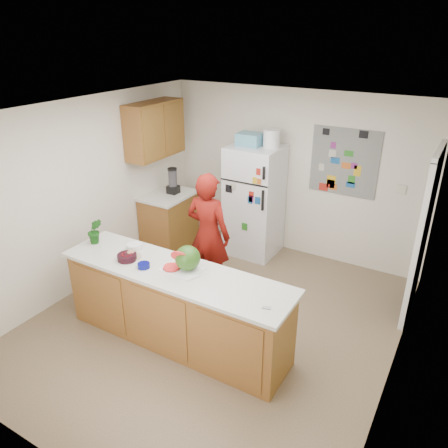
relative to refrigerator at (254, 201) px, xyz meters
The scene contains 26 objects.
floor 2.12m from the refrigerator, 76.54° to the right, with size 4.00×4.50×0.02m, color brown.
wall_back 0.71m from the refrigerator, 40.18° to the left, with size 4.00×0.02×2.50m, color beige.
wall_left 2.48m from the refrigerator, 129.69° to the right, with size 0.02×4.50×2.50m, color beige.
wall_right 3.12m from the refrigerator, 37.39° to the right, with size 0.02×4.50×2.50m, color beige.
ceiling 2.55m from the refrigerator, 76.54° to the right, with size 4.00×4.50×0.02m, color white.
doorway 2.48m from the refrigerator, 10.01° to the right, with size 0.03×0.85×2.04m, color black.
peninsula_base 2.43m from the refrigerator, 84.00° to the right, with size 2.60×0.62×0.88m, color brown.
peninsula_top 2.39m from the refrigerator, 84.00° to the right, with size 2.68×0.70×0.04m, color silver.
side_counter_base 1.41m from the refrigerator, 156.86° to the right, with size 0.60×0.80×0.86m, color brown.
side_counter_top 1.35m from the refrigerator, 156.86° to the right, with size 0.64×0.84×0.04m, color silver.
upper_cabinets 1.82m from the refrigerator, 157.05° to the right, with size 0.35×1.00×0.80m, color brown.
refrigerator is the anchor object (origin of this frame).
fridge_top_bin 0.95m from the refrigerator, behind, with size 0.35×0.28×0.18m, color #5999B2.
photo_collage 1.43m from the refrigerator, 16.61° to the left, with size 0.95×0.01×0.95m, color slate.
person 1.31m from the refrigerator, 89.93° to the right, with size 0.61×0.40×1.66m, color maroon.
blender_appliance 1.29m from the refrigerator, 159.49° to the right, with size 0.14×0.14×0.38m, color black.
cutting_board 2.35m from the refrigerator, 82.19° to the right, with size 0.41×0.31×0.01m, color silver.
watermelon 2.35m from the refrigerator, 80.67° to the right, with size 0.27×0.27×0.27m, color #1E5C19.
watermelon_slice 2.39m from the refrigerator, 84.82° to the right, with size 0.18×0.18×0.02m, color red.
cherry_bowl 2.49m from the refrigerator, 97.66° to the right, with size 0.21×0.21×0.07m, color black.
white_bowl 2.26m from the refrigerator, 101.22° to the right, with size 0.17×0.17×0.06m, color white.
cobalt_bowl 2.50m from the refrigerator, 91.45° to the right, with size 0.13×0.13×0.05m, color #070B5D.
plate 2.42m from the refrigerator, 97.92° to the right, with size 0.23×0.23×0.02m, color beige.
paper_towel 2.44m from the refrigerator, 79.33° to the right, with size 0.17×0.15×0.02m, color silver.
keys 2.87m from the refrigerator, 60.98° to the right, with size 0.08×0.04×0.01m, color gray.
potted_plant 2.52m from the refrigerator, 111.81° to the right, with size 0.17×0.14×0.32m, color #1A3F11.
Camera 1 is at (2.29, -3.69, 3.28)m, focal length 35.00 mm.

